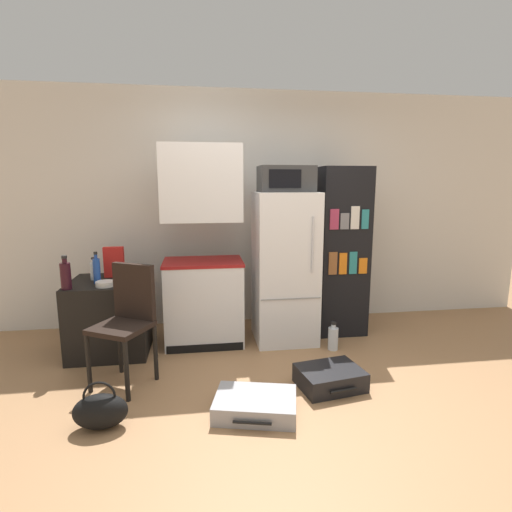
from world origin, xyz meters
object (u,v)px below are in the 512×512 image
object	(u,v)px
bottle_wine_dark	(66,275)
suitcase_small_flat	(330,378)
bookshelf	(342,252)
bottle_blue_soda	(97,270)
handbag	(100,411)
chair	(128,313)
side_table	(111,316)
microwave	(286,179)
bowl	(105,284)
bottle_amber_beer	(138,274)
cereal_box	(114,262)
bottle_clear_short	(94,270)
suitcase_large_flat	(255,405)
refrigerator	(285,268)
kitchen_hutch	(203,254)
water_bottle_front	(333,338)

from	to	relation	value
bottle_wine_dark	suitcase_small_flat	size ratio (longest dim) A/B	0.54
bookshelf	bottle_blue_soda	distance (m)	2.48
bottle_wine_dark	handbag	bearing A→B (deg)	-65.31
bottle_blue_soda	chair	size ratio (longest dim) A/B	0.31
side_table	bookshelf	bearing A→B (deg)	4.02
microwave	bottle_blue_soda	xyz separation A→B (m)	(-1.81, -0.15, -0.83)
bookshelf	bowl	distance (m)	2.41
bottle_amber_beer	bottle_blue_soda	size ratio (longest dim) A/B	0.60
side_table	handbag	distance (m)	1.35
bottle_wine_dark	cereal_box	bearing A→B (deg)	53.18
bottle_wine_dark	bottle_amber_beer	size ratio (longest dim) A/B	1.68
bottle_amber_beer	handbag	distance (m)	1.38
bottle_clear_short	chair	bearing A→B (deg)	-59.80
microwave	handbag	size ratio (longest dim) A/B	1.48
suitcase_large_flat	chair	bearing A→B (deg)	160.67
refrigerator	chair	distance (m)	1.63
kitchen_hutch	bookshelf	bearing A→B (deg)	3.06
kitchen_hutch	microwave	xyz separation A→B (m)	(0.83, -0.03, 0.74)
bowl	water_bottle_front	xyz separation A→B (m)	(2.14, -0.08, -0.61)
side_table	suitcase_large_flat	size ratio (longest dim) A/B	1.10
bottle_clear_short	side_table	bearing A→B (deg)	-25.20
side_table	kitchen_hutch	size ratio (longest dim) A/B	0.36
refrigerator	bookshelf	bearing A→B (deg)	9.81
cereal_box	suitcase_small_flat	bearing A→B (deg)	-32.20
microwave	bottle_clear_short	world-z (taller)	microwave
refrigerator	bowl	distance (m)	1.74
bottle_clear_short	bowl	bearing A→B (deg)	-60.26
bottle_amber_beer	handbag	xyz separation A→B (m)	(-0.11, -1.21, -0.66)
refrigerator	chair	world-z (taller)	refrigerator
handbag	microwave	bearing A→B (deg)	41.51
microwave	suitcase_small_flat	world-z (taller)	microwave
suitcase_large_flat	bottle_amber_beer	bearing A→B (deg)	142.22
bottle_clear_short	bowl	xyz separation A→B (m)	(0.16, -0.28, -0.07)
kitchen_hutch	water_bottle_front	world-z (taller)	kitchen_hutch
bookshelf	chair	bearing A→B (deg)	-158.34
refrigerator	cereal_box	distance (m)	1.71
side_table	chair	world-z (taller)	chair
bookshelf	bottle_blue_soda	size ratio (longest dim) A/B	6.00
bottle_wine_dark	cereal_box	size ratio (longest dim) A/B	1.00
suitcase_small_flat	kitchen_hutch	bearing A→B (deg)	121.96
bottle_clear_short	chair	size ratio (longest dim) A/B	0.22
bottle_wine_dark	handbag	size ratio (longest dim) A/B	0.83
suitcase_large_flat	cereal_box	bearing A→B (deg)	143.59
bottle_blue_soda	handbag	xyz separation A→B (m)	(0.26, -1.22, -0.71)
refrigerator	side_table	bearing A→B (deg)	-178.17
bottle_amber_beer	refrigerator	bearing A→B (deg)	6.32
side_table	water_bottle_front	distance (m)	2.19
side_table	bookshelf	xyz separation A→B (m)	(2.39, 0.17, 0.55)
cereal_box	water_bottle_front	size ratio (longest dim) A/B	1.06
refrigerator	handbag	distance (m)	2.17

